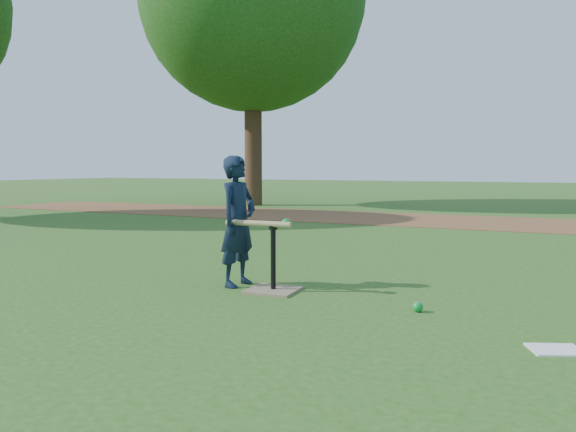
% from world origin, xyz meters
% --- Properties ---
extents(ground, '(80.00, 80.00, 0.00)m').
position_xyz_m(ground, '(0.00, 0.00, 0.00)').
color(ground, '#285116').
rests_on(ground, ground).
extents(dirt_strip, '(24.00, 3.00, 0.01)m').
position_xyz_m(dirt_strip, '(0.00, 7.50, 0.01)').
color(dirt_strip, brown).
rests_on(dirt_strip, ground).
extents(child, '(0.33, 0.47, 1.21)m').
position_xyz_m(child, '(-0.65, 0.25, 0.60)').
color(child, black).
rests_on(child, ground).
extents(wiffle_ball_ground, '(0.08, 0.08, 0.08)m').
position_xyz_m(wiffle_ball_ground, '(1.08, 0.02, 0.04)').
color(wiffle_ball_ground, '#0D9536').
rests_on(wiffle_ball_ground, ground).
extents(clipboard, '(0.37, 0.33, 0.01)m').
position_xyz_m(clipboard, '(2.04, -0.52, 0.01)').
color(clipboard, white).
rests_on(clipboard, ground).
extents(batting_tee, '(0.46, 0.46, 0.61)m').
position_xyz_m(batting_tee, '(-0.24, 0.18, 0.11)').
color(batting_tee, '#877456').
rests_on(batting_tee, ground).
extents(swing_action, '(0.63, 0.15, 0.08)m').
position_xyz_m(swing_action, '(-0.34, 0.16, 0.61)').
color(swing_action, tan).
rests_on(swing_action, ground).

